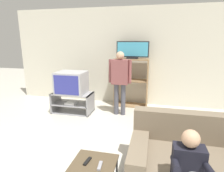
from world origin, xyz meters
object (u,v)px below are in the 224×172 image
at_px(remote_control_white, 100,166).
at_px(television_flat, 133,50).
at_px(media_shelf, 131,82).
at_px(person_seated_child, 189,172).
at_px(television_main, 72,83).
at_px(snack_table, 93,168).
at_px(remote_control_black, 87,161).
at_px(couch, 190,163).
at_px(person_standing_adult, 120,78).
at_px(tv_stand, 73,103).

bearing_deg(remote_control_white, television_flat, 85.64).
distance_m(media_shelf, person_seated_child, 3.38).
bearing_deg(remote_control_white, person_seated_child, -9.22).
xyz_separation_m(television_main, person_seated_child, (2.31, -2.44, -0.20)).
distance_m(snack_table, remote_control_black, 0.10).
xyz_separation_m(couch, person_standing_adult, (-1.26, 1.99, 0.64)).
bearing_deg(person_seated_child, snack_table, 175.52).
bearing_deg(snack_table, television_main, 119.49).
distance_m(television_flat, snack_table, 3.34).
bearing_deg(remote_control_black, media_shelf, 96.79).
bearing_deg(remote_control_black, television_flat, 96.44).
distance_m(snack_table, remote_control_white, 0.10).
relative_size(television_flat, couch, 0.56).
distance_m(remote_control_white, person_standing_adult, 2.55).
bearing_deg(television_flat, person_standing_adult, -106.40).
bearing_deg(snack_table, couch, 24.01).
xyz_separation_m(person_standing_adult, person_seated_child, (1.14, -2.55, -0.36)).
bearing_deg(tv_stand, couch, -37.83).
bearing_deg(media_shelf, person_standing_adult, -104.48).
relative_size(snack_table, couch, 0.33).
bearing_deg(remote_control_white, media_shelf, 85.97).
xyz_separation_m(tv_stand, person_standing_adult, (1.16, 0.11, 0.66)).
relative_size(tv_stand, media_shelf, 0.75).
relative_size(television_main, remote_control_white, 4.74).
xyz_separation_m(television_main, couch, (2.43, -1.88, -0.49)).
bearing_deg(media_shelf, person_seated_child, -73.44).
bearing_deg(television_flat, media_shelf, 131.36).
relative_size(media_shelf, person_seated_child, 1.38).
distance_m(television_main, person_seated_child, 3.36).
bearing_deg(television_flat, remote_control_white, -88.90).
height_order(television_flat, person_standing_adult, television_flat).
relative_size(tv_stand, remote_control_black, 6.69).
bearing_deg(snack_table, television_flat, 89.57).
relative_size(tv_stand, television_flat, 1.17).
height_order(television_main, media_shelf, media_shelf).
height_order(remote_control_black, person_standing_adult, person_standing_adult).
bearing_deg(person_seated_child, television_main, 133.36).
bearing_deg(couch, person_standing_adult, 122.36).
bearing_deg(television_main, remote_control_black, -61.64).
relative_size(remote_control_white, person_seated_child, 0.15).
distance_m(television_flat, remote_control_black, 3.29).
relative_size(remote_control_black, person_seated_child, 0.15).
distance_m(person_standing_adult, person_seated_child, 2.82).
height_order(remote_control_black, remote_control_white, same).
height_order(tv_stand, remote_control_black, tv_stand).
relative_size(snack_table, person_standing_adult, 0.33).
xyz_separation_m(tv_stand, remote_control_black, (1.26, -2.34, 0.18)).
xyz_separation_m(television_flat, couch, (1.07, -2.66, -1.22)).
bearing_deg(person_standing_adult, remote_control_black, -87.73).
height_order(remote_control_black, couch, couch).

